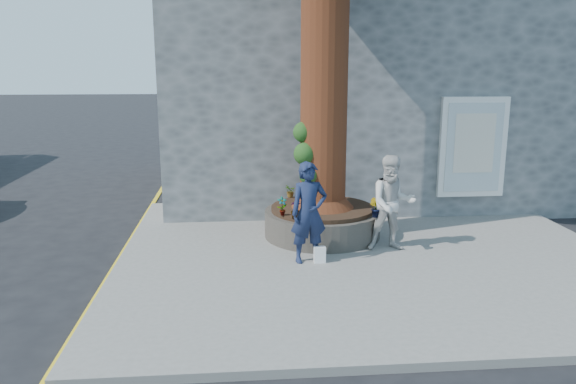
{
  "coord_description": "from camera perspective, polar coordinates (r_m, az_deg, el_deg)",
  "views": [
    {
      "loc": [
        -0.83,
        -8.71,
        3.49
      ],
      "look_at": [
        0.03,
        1.05,
        1.25
      ],
      "focal_mm": 35.0,
      "sensor_mm": 36.0,
      "label": 1
    }
  ],
  "objects": [
    {
      "name": "shopping_bag",
      "position": [
        9.81,
        3.23,
        -6.37
      ],
      "size": [
        0.2,
        0.12,
        0.28
      ],
      "primitive_type": "cube",
      "rotation": [
        0.0,
        0.0,
        0.02
      ],
      "color": "white",
      "rests_on": "pavement"
    },
    {
      "name": "plant_c",
      "position": [
        10.25,
        0.83,
        -1.8
      ],
      "size": [
        0.24,
        0.24,
        0.35
      ],
      "primitive_type": "imported",
      "rotation": [
        0.0,
        0.0,
        3.39
      ],
      "color": "gray",
      "rests_on": "planter"
    },
    {
      "name": "pavement",
      "position": [
        10.56,
        8.05,
        -6.21
      ],
      "size": [
        9.0,
        8.0,
        0.12
      ],
      "primitive_type": "cube",
      "color": "slate",
      "rests_on": "ground"
    },
    {
      "name": "man",
      "position": [
        9.64,
        2.13,
        -2.11
      ],
      "size": [
        0.7,
        0.52,
        1.76
      ],
      "primitive_type": "imported",
      "rotation": [
        0.0,
        0.0,
        0.17
      ],
      "color": "#161F3D",
      "rests_on": "pavement"
    },
    {
      "name": "woman",
      "position": [
        10.43,
        10.54,
        -1.14
      ],
      "size": [
        0.88,
        0.7,
        1.77
      ],
      "primitive_type": "imported",
      "rotation": [
        0.0,
        0.0,
        -0.03
      ],
      "color": "beige",
      "rests_on": "pavement"
    },
    {
      "name": "plant_a",
      "position": [
        10.48,
        -0.6,
        -1.45
      ],
      "size": [
        0.21,
        0.17,
        0.36
      ],
      "primitive_type": "imported",
      "rotation": [
        0.0,
        0.0,
        0.24
      ],
      "color": "gray",
      "rests_on": "planter"
    },
    {
      "name": "ground",
      "position": [
        9.43,
        0.4,
        -8.87
      ],
      "size": [
        120.0,
        120.0,
        0.0
      ],
      "primitive_type": "plane",
      "color": "black",
      "rests_on": "ground"
    },
    {
      "name": "plant_d",
      "position": [
        11.91,
        0.27,
        0.09
      ],
      "size": [
        0.27,
        0.29,
        0.27
      ],
      "primitive_type": "imported",
      "rotation": [
        0.0,
        0.0,
        4.95
      ],
      "color": "gray",
      "rests_on": "planter"
    },
    {
      "name": "planter",
      "position": [
        11.27,
        3.49,
        -3.0
      ],
      "size": [
        2.3,
        2.3,
        0.6
      ],
      "color": "black",
      "rests_on": "pavement"
    },
    {
      "name": "plant_b",
      "position": [
        10.5,
        8.81,
        -1.58
      ],
      "size": [
        0.27,
        0.27,
        0.36
      ],
      "primitive_type": "imported",
      "rotation": [
        0.0,
        0.0,
        2.18
      ],
      "color": "gray",
      "rests_on": "planter"
    },
    {
      "name": "yellow_line",
      "position": [
        10.56,
        -16.99,
        -7.0
      ],
      "size": [
        0.1,
        30.0,
        0.01
      ],
      "primitive_type": "cube",
      "color": "yellow",
      "rests_on": "ground"
    },
    {
      "name": "stone_shop",
      "position": [
        16.26,
        6.94,
        11.62
      ],
      "size": [
        10.3,
        8.3,
        6.3
      ],
      "color": "#515456",
      "rests_on": "ground"
    }
  ]
}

